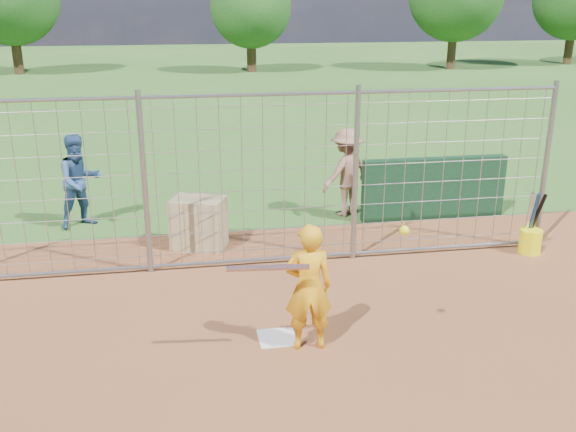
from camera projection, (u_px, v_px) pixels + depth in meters
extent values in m
plane|color=#2D591E|center=(275.00, 330.00, 7.62)|extent=(100.00, 100.00, 0.00)
cube|color=silver|center=(277.00, 338.00, 7.43)|extent=(0.43, 0.43, 0.02)
cube|color=#11381E|center=(434.00, 188.00, 11.34)|extent=(2.60, 0.20, 1.10)
imported|color=orange|center=(308.00, 287.00, 7.02)|extent=(0.55, 0.38, 1.47)
imported|color=navy|center=(80.00, 181.00, 10.86)|extent=(0.98, 0.91, 1.60)
imported|color=#855A48|center=(346.00, 172.00, 11.44)|extent=(1.18, 1.00, 1.58)
cube|color=tan|center=(199.00, 223.00, 10.04)|extent=(0.94, 0.80, 0.80)
cylinder|color=silver|center=(268.00, 268.00, 6.63)|extent=(0.86, 0.15, 0.06)
sphere|color=#E3FB1A|center=(404.00, 230.00, 6.65)|extent=(0.10, 0.10, 0.10)
cylinder|color=#F9F20D|center=(530.00, 241.00, 9.87)|extent=(0.34, 0.34, 0.38)
cylinder|color=silver|center=(528.00, 218.00, 9.79)|extent=(0.09, 0.18, 0.85)
cylinder|color=navy|center=(533.00, 218.00, 9.80)|extent=(0.07, 0.22, 0.84)
cylinder|color=black|center=(536.00, 218.00, 9.81)|extent=(0.15, 0.31, 0.83)
cylinder|color=gray|center=(145.00, 185.00, 8.83)|extent=(0.08, 0.08, 2.60)
cylinder|color=gray|center=(355.00, 175.00, 9.30)|extent=(0.08, 0.08, 2.60)
cylinder|color=gray|center=(546.00, 167.00, 9.78)|extent=(0.08, 0.08, 2.60)
cylinder|color=gray|center=(251.00, 95.00, 8.68)|extent=(9.00, 0.05, 0.05)
cylinder|color=gray|center=(254.00, 260.00, 9.46)|extent=(9.00, 0.05, 0.05)
cube|color=gray|center=(253.00, 184.00, 9.08)|extent=(9.00, 0.02, 2.50)
cylinder|color=#3F2B19|center=(16.00, 49.00, 32.83)|extent=(0.50, 0.50, 2.52)
cylinder|color=#3F2B19|center=(252.00, 51.00, 33.87)|extent=(0.50, 0.50, 2.16)
sphere|color=#26561E|center=(251.00, 7.00, 33.16)|extent=(4.20, 4.20, 4.20)
cylinder|color=#3F2B19|center=(452.00, 45.00, 35.09)|extent=(0.50, 0.50, 2.59)
cylinder|color=#3F2B19|center=(570.00, 43.00, 37.80)|extent=(0.50, 0.50, 2.45)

